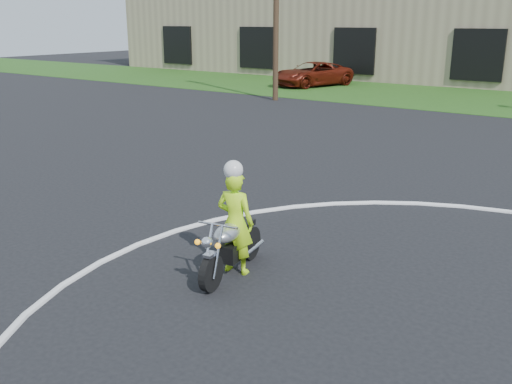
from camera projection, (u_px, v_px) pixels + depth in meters
The scene contains 4 objects.
primary_motorcycle at pixel (231, 246), 9.10m from camera, with size 0.67×1.92×1.02m.
rider_primary_grp at pixel (235, 219), 9.09m from camera, with size 0.68×0.51×1.88m.
pickup_grp at pixel (312, 74), 35.47m from camera, with size 3.99×5.82×1.48m.
warehouse at pixel (378, 18), 44.69m from camera, with size 41.00×17.00×8.30m.
Camera 1 is at (1.40, -3.61, 3.95)m, focal length 40.00 mm.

